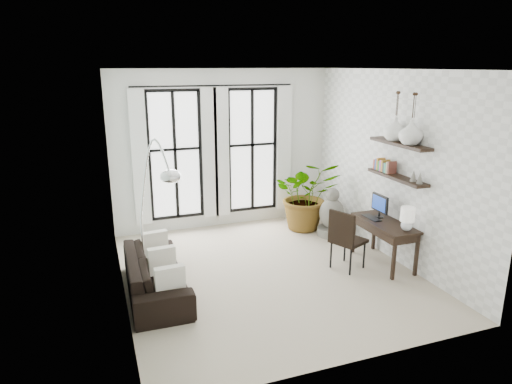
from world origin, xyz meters
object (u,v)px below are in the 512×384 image
desk (386,225)px  plant (307,195)px  arc_lamp (154,175)px  buddha (332,216)px  desk_chair (345,236)px  sofa (156,274)px

desk → plant: bearing=102.3°
plant → desk: size_ratio=1.15×
arc_lamp → buddha: size_ratio=2.33×
desk_chair → arc_lamp: bearing=144.8°
plant → desk: plant is taller
desk_chair → buddha: size_ratio=1.05×
plant → buddha: (0.29, -0.53, -0.32)m
sofa → buddha: size_ratio=2.11×
desk → desk_chair: 0.74m
buddha → desk_chair: bearing=-111.3°
desk_chair → buddha: 1.59m
sofa → desk_chair: 3.04m
plant → buddha: plant is taller
sofa → arc_lamp: (0.10, 0.32, 1.41)m
sofa → plant: size_ratio=1.41×
sofa → desk: 3.78m
sofa → arc_lamp: arc_lamp is taller
sofa → desk_chair: desk_chair is taller
desk → arc_lamp: (-3.64, 0.65, 1.01)m
desk → desk_chair: bearing=174.8°
plant → desk_chair: bearing=-97.9°
arc_lamp → buddha: bearing=14.3°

